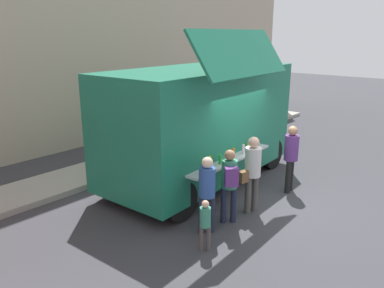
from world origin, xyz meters
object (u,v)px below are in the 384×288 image
object	(u,v)px
trash_bin	(214,127)
customer_extra_browsing	(291,153)
customer_front_ordering	(252,168)
customer_rear_waiting	(207,188)
child_near_queue	(205,221)
food_truck_main	(201,122)
customer_mid_with_backpack	(230,179)

from	to	relation	value
trash_bin	customer_extra_browsing	size ratio (longest dim) A/B	0.58
trash_bin	customer_front_ordering	bearing A→B (deg)	-134.70
customer_front_ordering	customer_extra_browsing	world-z (taller)	customer_front_ordering
customer_rear_waiting	child_near_queue	world-z (taller)	customer_rear_waiting
customer_rear_waiting	customer_extra_browsing	size ratio (longest dim) A/B	0.94
customer_extra_browsing	child_near_queue	distance (m)	3.61
child_near_queue	customer_rear_waiting	bearing A→B (deg)	-5.00
food_truck_main	customer_extra_browsing	world-z (taller)	food_truck_main
trash_bin	customer_extra_browsing	distance (m)	5.29
customer_front_ordering	child_near_queue	xyz separation A→B (m)	(-1.93, -0.23, -0.44)
customer_mid_with_backpack	child_near_queue	bearing A→B (deg)	149.30
customer_rear_waiting	child_near_queue	size ratio (longest dim) A/B	1.60
trash_bin	customer_extra_browsing	world-z (taller)	customer_extra_browsing
trash_bin	food_truck_main	bearing A→B (deg)	-147.26
food_truck_main	customer_rear_waiting	size ratio (longest dim) A/B	3.59
customer_mid_with_backpack	customer_rear_waiting	world-z (taller)	customer_mid_with_backpack
customer_extra_browsing	customer_rear_waiting	bearing A→B (deg)	75.00
customer_mid_with_backpack	customer_extra_browsing	bearing A→B (deg)	-49.22
food_truck_main	trash_bin	distance (m)	4.45
food_truck_main	customer_rear_waiting	world-z (taller)	food_truck_main
food_truck_main	child_near_queue	bearing A→B (deg)	-141.95
trash_bin	customer_rear_waiting	distance (m)	7.15
food_truck_main	customer_mid_with_backpack	size ratio (longest dim) A/B	3.57
customer_mid_with_backpack	customer_front_ordering	bearing A→B (deg)	-50.60
customer_extra_browsing	child_near_queue	world-z (taller)	customer_extra_browsing
customer_mid_with_backpack	customer_extra_browsing	xyz separation A→B (m)	(2.41, -0.18, 0.04)
customer_rear_waiting	customer_extra_browsing	bearing A→B (deg)	-54.18
food_truck_main	customer_rear_waiting	bearing A→B (deg)	-140.83
food_truck_main	customer_mid_with_backpack	xyz separation A→B (m)	(-1.51, -2.01, -0.68)
customer_front_ordering	child_near_queue	distance (m)	1.99
food_truck_main	customer_extra_browsing	bearing A→B (deg)	-70.29
trash_bin	customer_extra_browsing	xyz separation A→B (m)	(-2.70, -4.51, 0.53)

